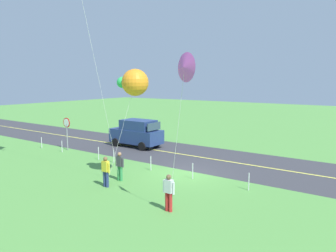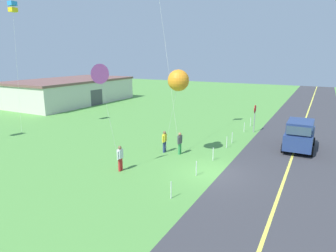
# 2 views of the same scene
# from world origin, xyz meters

# --- Properties ---
(ground_plane) EXTENTS (120.00, 120.00, 0.10)m
(ground_plane) POSITION_xyz_m (0.00, 0.00, -0.05)
(ground_plane) COLOR #549342
(asphalt_road) EXTENTS (120.00, 7.00, 0.00)m
(asphalt_road) POSITION_xyz_m (0.00, -4.00, 0.00)
(asphalt_road) COLOR #38383D
(asphalt_road) RESTS_ON ground
(road_centre_stripe) EXTENTS (120.00, 0.16, 0.00)m
(road_centre_stripe) POSITION_xyz_m (0.00, -4.00, 0.01)
(road_centre_stripe) COLOR #E5E04C
(road_centre_stripe) RESTS_ON asphalt_road
(car_suv_foreground) EXTENTS (4.40, 2.12, 2.24)m
(car_suv_foreground) POSITION_xyz_m (7.42, -4.22, 1.15)
(car_suv_foreground) COLOR navy
(car_suv_foreground) RESTS_ON ground
(stop_sign) EXTENTS (0.76, 0.08, 2.56)m
(stop_sign) POSITION_xyz_m (11.09, -0.10, 1.80)
(stop_sign) COLOR gray
(stop_sign) RESTS_ON ground
(person_adult_near) EXTENTS (0.58, 0.22, 1.60)m
(person_adult_near) POSITION_xyz_m (-2.33, 5.12, 0.86)
(person_adult_near) COLOR red
(person_adult_near) RESTS_ON ground
(person_adult_companion) EXTENTS (0.58, 0.22, 1.60)m
(person_adult_companion) POSITION_xyz_m (2.11, 4.44, 0.86)
(person_adult_companion) COLOR navy
(person_adult_companion) RESTS_ON ground
(person_child_watcher) EXTENTS (0.58, 0.22, 1.60)m
(person_child_watcher) POSITION_xyz_m (2.24, 3.27, 0.86)
(person_child_watcher) COLOR #338C4C
(person_child_watcher) RESTS_ON ground
(kite_red_low) EXTENTS (1.56, 0.71, 6.50)m
(kite_red_low) POSITION_xyz_m (-3.33, 5.54, 5.94)
(kite_red_low) COLOR silver
(kite_red_low) RESTS_ON ground
(kite_blue_mid) EXTENTS (1.90, 2.18, 6.06)m
(kite_blue_mid) POSITION_xyz_m (1.37, 2.97, 5.36)
(kite_blue_mid) COLOR silver
(kite_blue_mid) RESTS_ON ground
(fence_post_0) EXTENTS (0.05, 0.05, 0.90)m
(fence_post_0) POSITION_xyz_m (-4.13, 0.70, 0.45)
(fence_post_0) COLOR silver
(fence_post_0) RESTS_ON ground
(fence_post_1) EXTENTS (0.05, 0.05, 0.90)m
(fence_post_1) POSITION_xyz_m (-0.87, 0.70, 0.45)
(fence_post_1) COLOR silver
(fence_post_1) RESTS_ON ground
(fence_post_2) EXTENTS (0.05, 0.05, 0.90)m
(fence_post_2) POSITION_xyz_m (2.10, 0.70, 0.45)
(fence_post_2) COLOR silver
(fence_post_2) RESTS_ON ground
(fence_post_3) EXTENTS (0.05, 0.05, 0.90)m
(fence_post_3) POSITION_xyz_m (5.24, 0.70, 0.45)
(fence_post_3) COLOR silver
(fence_post_3) RESTS_ON ground
(fence_post_4) EXTENTS (0.05, 0.05, 0.90)m
(fence_post_4) POSITION_xyz_m (6.70, 0.70, 0.45)
(fence_post_4) COLOR silver
(fence_post_4) RESTS_ON ground
(fence_post_5) EXTENTS (0.05, 0.05, 0.90)m
(fence_post_5) POSITION_xyz_m (10.72, 0.70, 0.45)
(fence_post_5) COLOR silver
(fence_post_5) RESTS_ON ground
(fence_post_6) EXTENTS (0.05, 0.05, 0.90)m
(fence_post_6) POSITION_xyz_m (13.34, 0.70, 0.45)
(fence_post_6) COLOR silver
(fence_post_6) RESTS_ON ground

